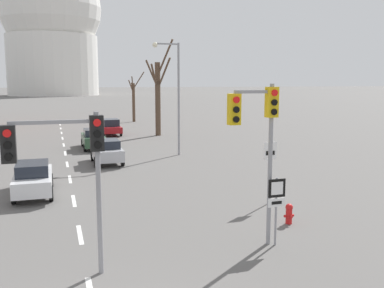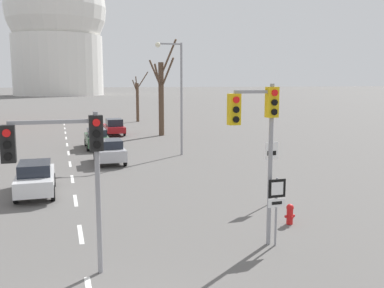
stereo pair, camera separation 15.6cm
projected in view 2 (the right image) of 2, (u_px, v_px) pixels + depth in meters
lane_stripe_1 at (81, 234)px, 15.04m from camera, size 0.16×2.00×0.01m
lane_stripe_2 at (76, 200)px, 19.29m from camera, size 0.16×2.00×0.01m
lane_stripe_3 at (72, 179)px, 23.54m from camera, size 0.16×2.00×0.01m
lane_stripe_4 at (70, 164)px, 27.79m from camera, size 0.16×2.00×0.01m
lane_stripe_5 at (68, 153)px, 32.04m from camera, size 0.16×2.00×0.01m
lane_stripe_6 at (67, 145)px, 36.29m from camera, size 0.16×2.00×0.01m
lane_stripe_7 at (66, 138)px, 40.54m from camera, size 0.16×2.00×0.01m
lane_stripe_8 at (65, 133)px, 44.79m from camera, size 0.16×2.00×0.01m
lane_stripe_9 at (65, 128)px, 49.05m from camera, size 0.16×2.00×0.01m
lane_stripe_10 at (64, 125)px, 53.30m from camera, size 0.16×2.00×0.01m
traffic_signal_near_right at (259, 125)px, 13.42m from camera, size 1.65×0.34×5.25m
traffic_signal_centre_tall at (66, 153)px, 11.28m from camera, size 2.56×0.34×4.53m
route_sign_post at (277, 200)px, 13.77m from camera, size 0.60×0.08×2.27m
speed_limit_sign at (271, 162)px, 18.47m from camera, size 0.60×0.08×2.79m
fire_hydrant at (290, 213)px, 16.04m from camera, size 0.40×0.34×0.77m
street_lamp_right at (177, 87)px, 30.49m from camera, size 1.96×0.36×8.03m
sedan_near_left at (35, 178)px, 20.17m from camera, size 1.74×4.36×1.59m
sedan_near_right at (96, 138)px, 34.25m from camera, size 1.72×4.49×1.59m
sedan_mid_centre at (114, 127)px, 43.03m from camera, size 1.84×4.58×1.62m
sedan_far_left at (110, 151)px, 27.92m from camera, size 1.86×3.82×1.58m
bare_tree_right_near at (138, 99)px, 56.73m from camera, size 2.22×2.70×6.62m
bare_tree_right_far at (162, 94)px, 41.92m from camera, size 2.29×3.33×9.30m
capitol_dome at (57, 27)px, 163.94m from camera, size 37.89×37.89×53.52m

